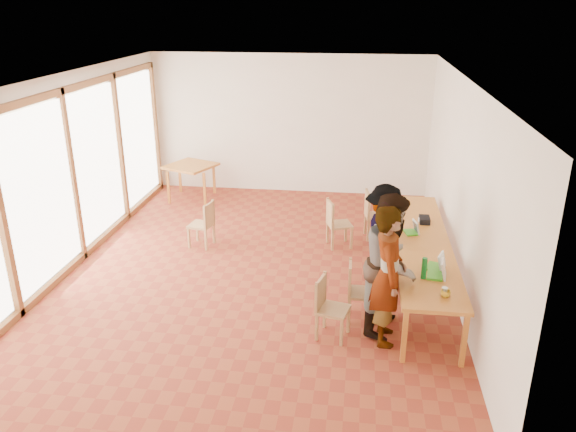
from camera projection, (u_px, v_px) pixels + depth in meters
name	position (u px, v px, depth m)	size (l,w,h in m)	color
ground	(258.00, 268.00, 9.00)	(8.00, 8.00, 0.00)	brown
wall_back	(290.00, 125.00, 12.16)	(6.00, 0.10, 3.00)	white
wall_front	(169.00, 318.00, 4.76)	(6.00, 0.10, 3.00)	white
wall_right	(460.00, 187.00, 8.09)	(0.10, 8.00, 3.00)	white
window_wall	(71.00, 172.00, 8.82)	(0.10, 8.00, 3.00)	white
ceiling	(253.00, 76.00, 7.91)	(6.00, 8.00, 0.04)	white
communal_table	(422.00, 244.00, 8.18)	(0.80, 4.00, 0.75)	orange
side_table	(191.00, 168.00, 11.97)	(0.90, 0.90, 0.75)	orange
chair_near	(327.00, 301.00, 7.04)	(0.45, 0.45, 0.43)	tan
chair_mid	(356.00, 285.00, 7.43)	(0.38, 0.38, 0.43)	tan
chair_far	(335.00, 219.00, 9.63)	(0.50, 0.50, 0.45)	tan
chair_empty	(372.00, 210.00, 9.99)	(0.46, 0.46, 0.46)	tan
chair_spare	(205.00, 220.00, 9.64)	(0.44, 0.44, 0.43)	tan
person_near	(388.00, 275.00, 6.81)	(0.66, 0.43, 1.80)	gray
person_mid	(391.00, 263.00, 7.07)	(0.90, 0.70, 1.84)	gray
person_far	(383.00, 236.00, 8.22)	(1.02, 0.59, 1.58)	gray
laptop_near	(439.00, 272.00, 7.08)	(0.27, 0.30, 0.23)	green
laptop_mid	(438.00, 264.00, 7.30)	(0.30, 0.31, 0.22)	green
laptop_far	(413.00, 230.00, 8.42)	(0.25, 0.27, 0.20)	green
yellow_mug	(446.00, 294.00, 6.60)	(0.12, 0.12, 0.09)	gold
green_bottle	(424.00, 268.00, 7.01)	(0.07, 0.07, 0.28)	#12722A
clear_glass	(445.00, 291.00, 6.66)	(0.07, 0.07, 0.09)	silver
condiment_cup	(420.00, 220.00, 8.86)	(0.08, 0.08, 0.06)	white
pink_phone	(447.00, 294.00, 6.67)	(0.05, 0.10, 0.01)	#E9415E
black_pouch	(425.00, 220.00, 8.82)	(0.16, 0.26, 0.09)	black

